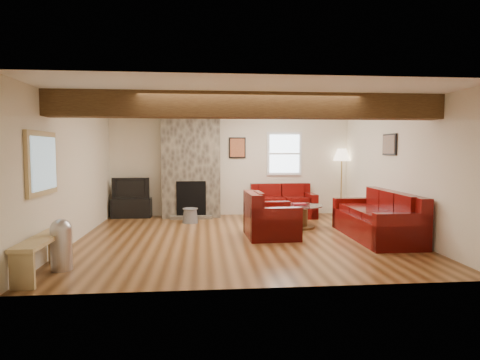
% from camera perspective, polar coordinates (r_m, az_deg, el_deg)
% --- Properties ---
extents(room, '(8.00, 8.00, 8.00)m').
position_cam_1_polar(room, '(7.39, 0.27, 1.27)').
color(room, '#5A3517').
rests_on(room, ground).
extents(floor, '(6.00, 6.00, 0.00)m').
position_cam_1_polar(floor, '(7.56, 0.26, -8.23)').
color(floor, '#5A3517').
rests_on(floor, ground).
extents(oak_beam, '(6.00, 0.36, 0.38)m').
position_cam_1_polar(oak_beam, '(6.18, 1.42, 10.54)').
color(oak_beam, '#362110').
rests_on(oak_beam, room).
extents(chimney_breast, '(1.40, 0.67, 2.50)m').
position_cam_1_polar(chimney_breast, '(9.85, -6.95, 1.79)').
color(chimney_breast, '#3D372F').
rests_on(chimney_breast, floor).
extents(back_window, '(0.90, 0.08, 1.10)m').
position_cam_1_polar(back_window, '(10.27, 6.32, 3.74)').
color(back_window, white).
rests_on(back_window, room).
extents(hatch_window, '(0.08, 1.00, 0.90)m').
position_cam_1_polar(hatch_window, '(6.27, -26.29, 2.14)').
color(hatch_window, tan).
rests_on(hatch_window, room).
extents(ceiling_dome, '(0.40, 0.40, 0.18)m').
position_cam_1_polar(ceiling_dome, '(8.45, 5.84, 9.70)').
color(ceiling_dome, white).
rests_on(ceiling_dome, room).
extents(artwork_back, '(0.42, 0.06, 0.52)m').
position_cam_1_polar(artwork_back, '(10.10, -0.38, 4.61)').
color(artwork_back, black).
rests_on(artwork_back, room).
extents(artwork_right, '(0.06, 0.55, 0.42)m').
position_cam_1_polar(artwork_right, '(8.49, 20.44, 4.76)').
color(artwork_right, black).
rests_on(artwork_right, room).
extents(sofa_three, '(0.96, 2.24, 0.86)m').
position_cam_1_polar(sofa_three, '(7.90, 18.72, -4.74)').
color(sofa_three, '#4A050A').
rests_on(sofa_three, floor).
extents(loveseat, '(1.54, 0.91, 0.80)m').
position_cam_1_polar(loveseat, '(9.85, 6.15, -2.97)').
color(loveseat, '#4A050A').
rests_on(loveseat, floor).
extents(armchair_red, '(0.96, 1.08, 0.85)m').
position_cam_1_polar(armchair_red, '(7.60, 4.47, -4.93)').
color(armchair_red, '#4A050A').
rests_on(armchair_red, floor).
extents(coffee_table, '(0.99, 0.99, 0.52)m').
position_cam_1_polar(coffee_table, '(8.59, 8.43, -5.13)').
color(coffee_table, '#4B3018').
rests_on(coffee_table, floor).
extents(tv_cabinet, '(0.94, 0.38, 0.47)m').
position_cam_1_polar(tv_cabinet, '(10.13, -15.14, -3.86)').
color(tv_cabinet, black).
rests_on(tv_cabinet, floor).
extents(television, '(0.88, 0.12, 0.51)m').
position_cam_1_polar(television, '(10.07, -15.19, -1.10)').
color(television, black).
rests_on(television, tv_cabinet).
extents(floor_lamp, '(0.43, 0.43, 1.68)m').
position_cam_1_polar(floor_lamp, '(10.51, 14.27, 3.00)').
color(floor_lamp, '#A98846').
rests_on(floor_lamp, floor).
extents(pine_bench, '(0.30, 1.30, 0.49)m').
position_cam_1_polar(pine_bench, '(5.96, -26.29, -9.67)').
color(pine_bench, tan).
rests_on(pine_bench, floor).
extents(pedal_bin, '(0.37, 0.37, 0.71)m').
position_cam_1_polar(pedal_bin, '(6.03, -24.07, -8.37)').
color(pedal_bin, '#B5B5BA').
rests_on(pedal_bin, floor).
extents(coal_bucket, '(0.36, 0.36, 0.34)m').
position_cam_1_polar(coal_bucket, '(9.15, -7.09, -5.00)').
color(coal_bucket, gray).
rests_on(coal_bucket, floor).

